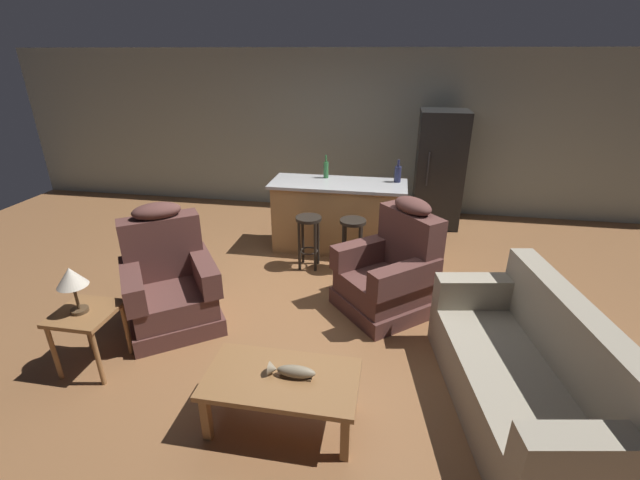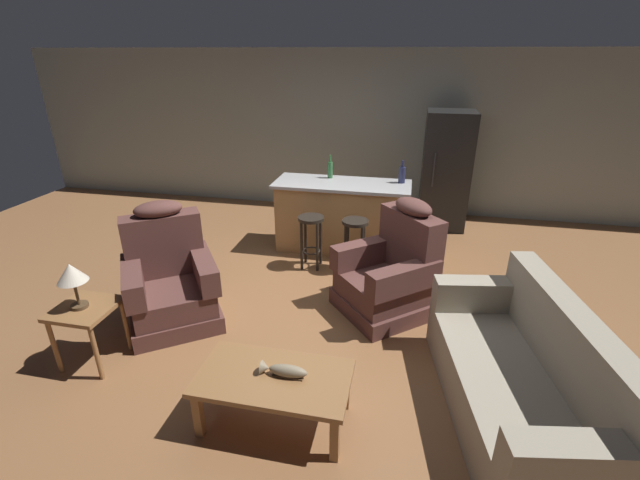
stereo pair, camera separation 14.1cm
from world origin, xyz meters
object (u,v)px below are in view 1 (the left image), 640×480
Objects in this scene: couch at (527,376)px; table_lamp at (71,279)px; refrigerator at (439,170)px; bottle_tall_green at (326,169)px; recliner_near_lamp at (170,284)px; bar_stool_right at (353,236)px; coffee_table at (282,383)px; bottle_short_amber at (398,174)px; fish_figurine at (292,371)px; recliner_near_island at (391,272)px; bar_stool_left at (309,233)px; kitchen_island at (338,216)px; end_table at (87,321)px.

table_lamp reaches higher than couch.
bottle_tall_green is (-1.59, -1.00, 0.19)m from refrigerator.
recliner_near_lamp reaches higher than bar_stool_right.
bottle_short_amber is (0.74, 3.30, 0.70)m from coffee_table.
fish_figurine is 3.40m from bottle_short_amber.
recliner_near_lamp is (-1.43, 1.09, 0.06)m from coffee_table.
coffee_table is at bearing -9.74° from table_lamp.
recliner_near_island reaches higher than bar_stool_right.
bar_stool_left is at bearing 180.00° from bar_stool_right.
fish_figurine is 1.84m from recliner_near_lamp.
bottle_tall_green is (1.57, 3.03, 0.20)m from table_lamp.
recliner_near_island is 2.73m from refrigerator.
kitchen_island is 0.69m from bar_stool_left.
bottle_short_amber is at bearing -2.17° from bottle_tall_green.
recliner_near_island reaches higher than table_lamp.
recliner_near_island is 1.30m from bar_stool_left.
coffee_table is 3.24× the size of fish_figurine.
refrigerator reaches higher than bar_stool_right.
kitchen_island is 5.75× the size of bottle_tall_green.
kitchen_island is at bearing 110.03° from recliner_near_lamp.
bottle_tall_green is at bearing 116.34° from recliner_near_lamp.
bar_stool_left is at bearing 56.15° from end_table.
bar_stool_right is at bearing -63.97° from couch.
bar_stool_left reaches higher than fish_figurine.
refrigerator reaches higher than fish_figurine.
table_lamp is at bearing -159.23° from end_table.
fish_figurine is at bearing 15.98° from coffee_table.
recliner_near_island is 2.14× the size of end_table.
recliner_near_lamp reaches higher than kitchen_island.
bottle_short_amber is at bearing 12.23° from kitchen_island.
table_lamp is at bearing -130.33° from bottle_short_amber.
table_lamp is 0.23× the size of kitchen_island.
refrigerator is at bearing 40.74° from kitchen_island.
recliner_near_island is at bearing -61.91° from kitchen_island.
couch is 2.59m from bar_stool_right.
couch is 6.45× the size of bottle_tall_green.
recliner_near_island reaches higher than coffee_table.
fish_figurine reaches higher than coffee_table.
recliner_near_lamp is 1.00× the size of recliner_near_island.
refrigerator is at bearing 73.26° from fish_figurine.
end_table is 0.41m from table_lamp.
end_table is 3.94m from bottle_short_amber.
fish_figurine is 0.19× the size of kitchen_island.
refrigerator is at bearing 32.04° from bottle_tall_green.
recliner_near_island is at bearing 29.08° from table_lamp.
refrigerator reaches higher than couch.
coffee_table is 3.14m from kitchen_island.
bottle_tall_green is at bearing -147.96° from refrigerator.
table_lamp is at bearing -122.12° from kitchen_island.
fish_figurine is at bearing -84.88° from bottle_tall_green.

